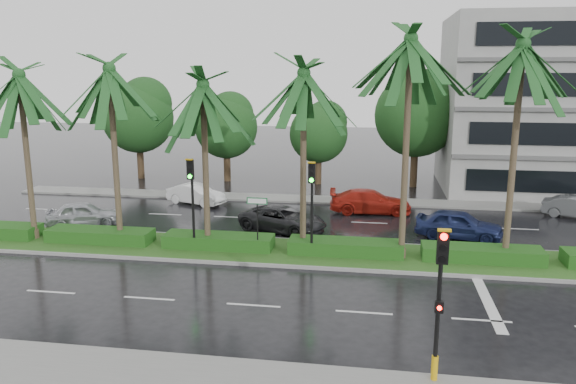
% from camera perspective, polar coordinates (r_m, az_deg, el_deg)
% --- Properties ---
extents(ground, '(120.00, 120.00, 0.00)m').
position_cam_1_polar(ground, '(25.44, -1.10, -6.94)').
color(ground, black).
rests_on(ground, ground).
extents(near_sidewalk, '(40.00, 2.40, 0.12)m').
position_cam_1_polar(near_sidewalk, '(16.37, -7.68, -18.43)').
color(near_sidewalk, slate).
rests_on(near_sidewalk, ground).
extents(far_sidewalk, '(40.00, 2.00, 0.12)m').
position_cam_1_polar(far_sidewalk, '(36.84, 2.16, -0.74)').
color(far_sidewalk, slate).
rests_on(far_sidewalk, ground).
extents(median, '(36.00, 4.00, 0.15)m').
position_cam_1_polar(median, '(26.35, -0.71, -6.07)').
color(median, gray).
rests_on(median, ground).
extents(hedge, '(35.20, 1.40, 0.60)m').
position_cam_1_polar(hedge, '(26.23, -0.72, -5.30)').
color(hedge, '#194012').
rests_on(hedge, median).
extents(lane_markings, '(34.00, 13.06, 0.01)m').
position_cam_1_polar(lane_markings, '(24.71, 5.74, -7.58)').
color(lane_markings, silver).
rests_on(lane_markings, ground).
extents(palm_row, '(26.30, 4.20, 10.31)m').
position_cam_1_polar(palm_row, '(25.25, -3.59, 11.29)').
color(palm_row, '#423526').
rests_on(palm_row, median).
extents(signal_near, '(0.34, 0.45, 4.36)m').
position_cam_1_polar(signal_near, '(15.52, 15.11, -10.46)').
color(signal_near, black).
rests_on(signal_near, near_sidewalk).
extents(signal_median_left, '(0.34, 0.42, 4.36)m').
position_cam_1_polar(signal_median_left, '(25.88, -9.76, 0.11)').
color(signal_median_left, black).
rests_on(signal_median_left, median).
extents(signal_median_right, '(0.34, 0.42, 4.36)m').
position_cam_1_polar(signal_median_right, '(24.69, 2.43, -0.31)').
color(signal_median_right, black).
rests_on(signal_median_right, median).
extents(street_sign, '(0.95, 0.09, 2.60)m').
position_cam_1_polar(street_sign, '(25.46, -3.14, -1.95)').
color(street_sign, black).
rests_on(street_sign, median).
extents(bg_trees, '(32.88, 5.92, 8.56)m').
position_cam_1_polar(bg_trees, '(41.66, 2.24, 7.43)').
color(bg_trees, '#392B1A').
rests_on(bg_trees, ground).
extents(building, '(16.00, 10.00, 12.00)m').
position_cam_1_polar(building, '(43.62, 26.27, 7.94)').
color(building, gray).
rests_on(building, ground).
extents(car_silver, '(2.79, 4.19, 1.33)m').
position_cam_1_polar(car_silver, '(32.72, -20.06, -2.09)').
color(car_silver, '#B0B1B8').
rests_on(car_silver, ground).
extents(car_white, '(2.58, 4.08, 1.27)m').
position_cam_1_polar(car_white, '(36.14, -9.34, -0.22)').
color(car_white, white).
rests_on(car_white, ground).
extents(car_darkgrey, '(3.81, 5.20, 1.31)m').
position_cam_1_polar(car_darkgrey, '(29.68, -0.49, -2.78)').
color(car_darkgrey, black).
rests_on(car_darkgrey, ground).
extents(car_red, '(2.28, 4.94, 1.40)m').
position_cam_1_polar(car_red, '(33.80, 8.36, -0.96)').
color(car_red, '#A71C12').
rests_on(car_red, ground).
extents(car_blue, '(2.63, 4.55, 1.46)m').
position_cam_1_polar(car_blue, '(29.70, 16.96, -3.17)').
color(car_blue, navy).
rests_on(car_blue, ground).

